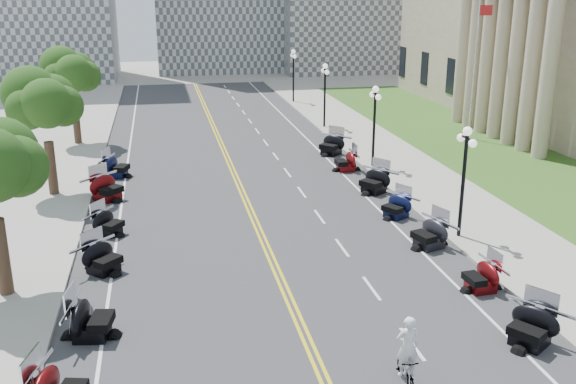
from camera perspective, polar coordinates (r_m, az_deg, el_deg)
ground at (r=23.65m, az=-0.02°, el=-9.25°), size 160.00×160.00×0.00m
road at (r=32.75m, az=-3.48°, el=-1.41°), size 16.00×90.00×0.01m
centerline_yellow_a at (r=32.73m, az=-3.69°, el=-1.41°), size 0.12×90.00×0.00m
centerline_yellow_b at (r=32.76m, az=-3.27°, el=-1.38°), size 0.12×90.00×0.00m
edge_line_north at (r=34.15m, az=7.21°, el=-0.69°), size 0.12×90.00×0.00m
edge_line_south at (r=32.56m, az=-14.71°, el=-2.08°), size 0.12×90.00×0.00m
lane_dash_5 at (r=21.13m, az=10.97°, el=-13.10°), size 0.12×2.00×0.00m
lane_dash_6 at (r=24.41m, az=7.44°, el=-8.47°), size 0.12×2.00×0.00m
lane_dash_7 at (r=27.88m, az=4.83°, el=-4.94°), size 0.12×2.00×0.00m
lane_dash_8 at (r=31.47m, az=2.82°, el=-2.19°), size 0.12×2.00×0.00m
lane_dash_9 at (r=35.15m, az=1.23°, el=-0.01°), size 0.12×2.00×0.00m
lane_dash_10 at (r=38.90m, az=-0.05°, el=1.75°), size 0.12×2.00×0.00m
lane_dash_11 at (r=42.69m, az=-1.11°, el=3.20°), size 0.12×2.00×0.00m
lane_dash_12 at (r=46.51m, az=-2.00°, el=4.41°), size 0.12×2.00×0.00m
lane_dash_13 at (r=50.37m, az=-2.75°, el=5.44°), size 0.12×2.00×0.00m
lane_dash_14 at (r=54.24m, az=-3.40°, el=6.32°), size 0.12×2.00×0.00m
lane_dash_15 at (r=58.13m, az=-3.96°, el=7.08°), size 0.12×2.00×0.00m
lane_dash_16 at (r=62.04m, az=-4.46°, el=7.75°), size 0.12×2.00×0.00m
lane_dash_17 at (r=65.95m, az=-4.90°, el=8.33°), size 0.12×2.00×0.00m
lane_dash_18 at (r=69.88m, az=-5.29°, el=8.85°), size 0.12×2.00×0.00m
lane_dash_19 at (r=73.81m, az=-5.63°, el=9.32°), size 0.12×2.00×0.00m
sidewalk_north at (r=35.61m, az=13.49°, el=-0.17°), size 5.00×90.00×0.15m
sidewalk_south at (r=33.07m, az=-21.81°, el=-2.38°), size 5.00×90.00×0.15m
lawn at (r=45.58m, az=17.37°, el=3.38°), size 9.00×60.00×0.10m
street_lamp_2 at (r=28.93m, az=15.29°, el=0.77°), size 0.50×1.20×4.90m
street_lamp_3 at (r=39.66m, az=7.66°, el=5.76°), size 0.50×1.20×4.90m
street_lamp_4 at (r=50.96m, az=3.28°, el=8.54°), size 0.50×1.20×4.90m
street_lamp_5 at (r=62.52m, az=0.48°, el=10.28°), size 0.50×1.20×4.90m
flagpole at (r=48.41m, az=16.20°, el=10.26°), size 1.10×0.20×10.00m
tree_3 at (r=35.65m, az=-20.82°, el=6.94°), size 4.80×4.80×9.20m
tree_4 at (r=47.40m, az=-18.66°, el=9.59°), size 4.80×4.80×9.20m
motorcycle_n_4 at (r=21.78m, az=20.82°, el=-10.98°), size 2.75×2.75×1.38m
motorcycle_n_5 at (r=24.86m, az=16.82°, el=-7.08°), size 1.89×1.89×1.24m
motorcycle_n_6 at (r=28.24m, az=12.47°, el=-3.51°), size 2.49×2.49×1.39m
motorcycle_n_7 at (r=31.59m, az=9.61°, el=-1.16°), size 2.46×2.46×1.26m
motorcycle_n_8 at (r=35.19m, az=7.68°, el=1.07°), size 2.90×2.90×1.46m
motorcycle_n_9 at (r=39.28m, az=5.18°, el=2.84°), size 1.92×1.92×1.34m
motorcycle_n_10 at (r=43.07m, az=3.87°, el=4.30°), size 2.99×2.99×1.48m
motorcycle_s_5 at (r=21.71m, az=-17.12°, el=-10.59°), size 2.37×2.37×1.43m
motorcycle_s_6 at (r=26.26m, az=-16.17°, el=-5.52°), size 2.73×2.73×1.35m
motorcycle_s_7 at (r=30.09m, az=-15.71°, el=-2.57°), size 2.49×2.49×1.25m
motorcycle_s_8 at (r=34.98m, az=-15.81°, el=0.48°), size 3.04×3.04×1.51m
motorcycle_s_9 at (r=39.12m, az=-15.02°, el=2.29°), size 2.60×2.60×1.42m
bicycle at (r=18.92m, az=10.44°, el=-15.34°), size 0.62×1.70×1.00m
cyclist_rider at (r=18.19m, az=10.69°, el=-11.59°), size 0.67×0.44×1.84m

